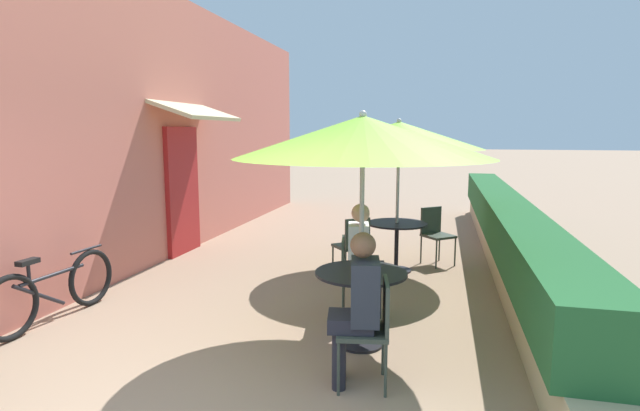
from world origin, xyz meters
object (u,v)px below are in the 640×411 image
Objects in this scene: seated_patron_near_right at (358,303)px; bicycle_leaning at (54,290)px; cafe_chair_mid_left at (435,231)px; cafe_chair_mid_right at (353,243)px; patio_umbrella_mid at (399,135)px; cafe_chair_near_left at (353,270)px; patio_table_near at (361,289)px; patio_umbrella_near at (363,137)px; cafe_chair_near_right at (372,324)px; coffee_cup_near at (367,263)px; patio_table_mid at (397,234)px; seated_patron_near_left at (363,255)px.

seated_patron_near_right is 3.44m from bicycle_leaning.
cafe_chair_mid_left and cafe_chair_mid_right have the same top height.
patio_umbrella_mid is at bearing -9.86° from seated_patron_near_right.
patio_table_near is at bearing 5.65° from cafe_chair_near_left.
patio_umbrella_mid is at bearing 87.73° from patio_umbrella_near.
cafe_chair_mid_left is at bearing -16.02° from cafe_chair_near_right.
seated_patron_near_right is at bearing -86.38° from coffee_cup_near.
cafe_chair_near_left is 0.70× the size of seated_patron_near_right.
cafe_chair_mid_right is (-0.64, 2.84, 0.00)m from cafe_chair_near_right.
cafe_chair_mid_left is 1.55m from cafe_chair_mid_right.
bicycle_leaning is at bearing 0.47° from cafe_chair_mid_left.
patio_table_mid is (0.11, 2.65, -1.42)m from patio_umbrella_near.
seated_patron_near_left is at bearing 102.10° from coffee_cup_near.
coffee_cup_near is 3.13m from cafe_chair_mid_left.
patio_umbrella_near is at bearing -92.27° from patio_table_mid.
patio_table_near is 1.00× the size of cafe_chair_near_right.
patio_umbrella_mid reaches higher than cafe_chair_mid_right.
seated_patron_near_left is at bearing 1.52° from cafe_chair_near_right.
seated_patron_near_left is 2.29m from patio_umbrella_mid.
patio_table_near is 1.00× the size of patio_table_mid.
cafe_chair_near_left reaches higher than patio_table_near.
patio_umbrella_mid is (0.20, 1.88, 1.28)m from seated_patron_near_left.
bicycle_leaning is at bearing -174.29° from coffee_cup_near.
patio_table_mid is (0.01, 3.42, -0.14)m from seated_patron_near_right.
cafe_chair_near_right is at bearing -79.39° from coffee_cup_near.
cafe_chair_mid_left is at bearing 44.88° from bicycle_leaning.
patio_umbrella_near is at bearing 38.25° from cafe_chair_mid_left.
cafe_chair_mid_left is 0.50× the size of bicycle_leaning.
seated_patron_near_left is 13.89× the size of coffee_cup_near.
patio_table_near is 1.00× the size of cafe_chair_mid_right.
patio_umbrella_near is 1.89× the size of seated_patron_near_right.
coffee_cup_near is at bearing 75.93° from patio_umbrella_near.
cafe_chair_near_right is at bearing -5.23° from bicycle_leaning.
bicycle_leaning reaches higher than patio_table_mid.
patio_table_mid is at bearing 5.65° from cafe_chair_mid_right.
cafe_chair_mid_right is at bearing -133.94° from patio_table_mid.
seated_patron_near_right is 13.89× the size of coffee_cup_near.
cafe_chair_near_right is 2.91m from cafe_chair_mid_right.
seated_patron_near_right is at bearing -82.92° from patio_table_near.
patio_umbrella_near is 1.50m from seated_patron_near_right.
patio_table_mid is (0.11, 2.65, 0.00)m from patio_table_near.
coffee_cup_near reaches higher than bicycle_leaning.
coffee_cup_near is at bearing 2.40° from seated_patron_near_left.
patio_umbrella_near and patio_umbrella_mid have the same top height.
cafe_chair_near_left is 0.70× the size of seated_patron_near_left.
cafe_chair_near_right is 1.00× the size of cafe_chair_mid_left.
cafe_chair_mid_left is at bearing -17.55° from seated_patron_near_right.
cafe_chair_mid_right is at bearing 179.94° from cafe_chair_near_left.
cafe_chair_near_right reaches higher than bicycle_leaning.
cafe_chair_near_left is 0.69m from coffee_cup_near.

